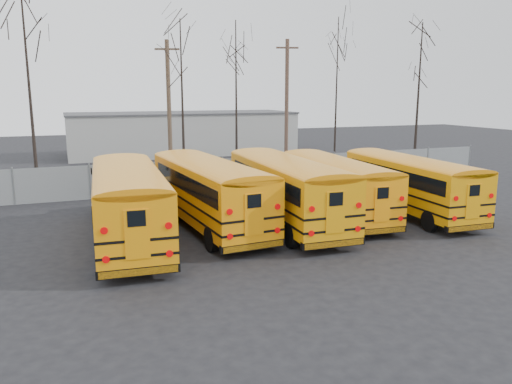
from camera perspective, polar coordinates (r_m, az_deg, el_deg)
name	(u,v)px	position (r m, az deg, el deg)	size (l,w,h in m)	color
ground	(310,241)	(20.99, 6.14, -5.62)	(120.00, 120.00, 0.00)	black
fence	(223,174)	(31.63, -3.81, 2.04)	(40.00, 0.04, 2.00)	gray
distant_building	(182,133)	(51.23, -8.42, 6.63)	(22.00, 8.00, 4.00)	#9D9C98
bus_a	(127,197)	(21.06, -14.47, -0.57)	(3.38, 11.63, 3.22)	black
bus_b	(207,187)	(22.83, -5.58, 0.57)	(3.41, 11.46, 3.17)	black
bus_c	(285,185)	(23.28, 3.29, 0.85)	(3.07, 11.47, 3.18)	black
bus_d	(333,181)	(25.17, 8.84, 1.21)	(3.26, 10.69, 2.95)	black
bus_e	(407,180)	(26.49, 16.90, 1.37)	(2.97, 10.70, 2.96)	black
utility_pole_left	(169,109)	(36.24, -9.91, 9.38)	(1.67, 0.67, 9.66)	brown
utility_pole_right	(287,102)	(41.95, 3.53, 10.23)	(1.81, 0.59, 10.32)	brown
tree_1	(29,87)	(32.21, -24.50, 10.85)	(0.26, 0.26, 12.77)	black
tree_2	(182,103)	(33.96, -8.41, 10.01)	(0.26, 0.26, 10.76)	black
tree_3	(236,100)	(36.53, -2.27, 10.44)	(0.26, 0.26, 11.06)	black
tree_4	(336,95)	(40.56, 9.16, 10.90)	(0.26, 0.26, 11.77)	black
tree_5	(418,97)	(42.61, 18.04, 10.29)	(0.26, 0.26, 11.45)	black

